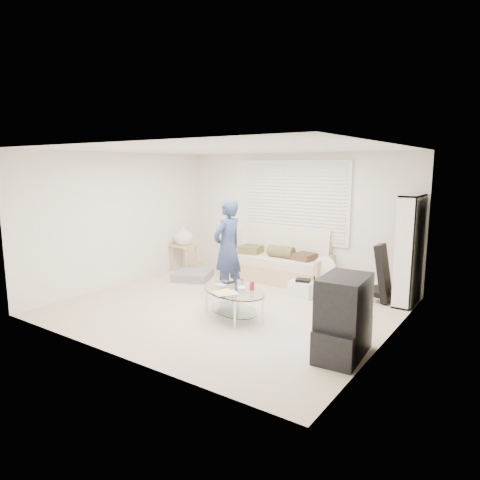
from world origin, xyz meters
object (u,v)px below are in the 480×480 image
Objects in this scene: coffee_table at (234,295)px; bookshelf at (409,250)px; futon_sofa at (277,263)px; tv_unit at (343,318)px.

bookshelf is at bearing 48.43° from coffee_table.
futon_sofa is 1.19× the size of bookshelf.
tv_unit is at bearing -92.89° from bookshelf.
coffee_table is at bearing 170.49° from tv_unit.
bookshelf reaches higher than coffee_table.
futon_sofa is at bearing 177.79° from bookshelf.
futon_sofa is 2.56m from bookshelf.
bookshelf is 1.29× the size of coffee_table.
futon_sofa is 2.35m from coffee_table.
coffee_table is at bearing -76.09° from futon_sofa.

